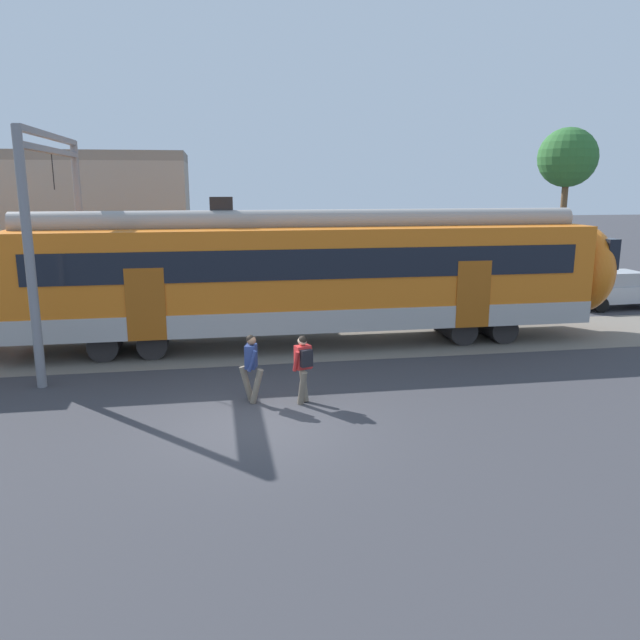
# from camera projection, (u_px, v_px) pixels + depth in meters

# --- Properties ---
(ground_plane) EXTENTS (160.00, 160.00, 0.00)m
(ground_plane) POSITION_uv_depth(u_px,v_px,m) (257.00, 424.00, 13.61)
(ground_plane) COLOR #38383D
(commuter_train) EXTENTS (38.05, 3.07, 4.73)m
(commuter_train) POSITION_uv_depth(u_px,v_px,m) (26.00, 282.00, 18.51)
(commuter_train) COLOR #B2ADA8
(commuter_train) RESTS_ON ground
(pedestrian_navy) EXTENTS (0.60, 0.62, 1.67)m
(pedestrian_navy) POSITION_uv_depth(u_px,v_px,m) (251.00, 363.00, 14.77)
(pedestrian_navy) COLOR #6B6051
(pedestrian_navy) RESTS_ON ground
(pedestrian_red) EXTENTS (0.53, 0.71, 1.67)m
(pedestrian_red) POSITION_uv_depth(u_px,v_px,m) (303.00, 363.00, 14.67)
(pedestrian_red) COLOR #6B6051
(pedestrian_red) RESTS_ON ground
(parked_car_silver) EXTENTS (4.03, 1.82, 1.54)m
(parked_car_silver) POSITION_uv_depth(u_px,v_px,m) (617.00, 289.00, 26.08)
(parked_car_silver) COLOR #B7BABF
(parked_car_silver) RESTS_ON ground
(catenary_gantry) EXTENTS (0.24, 6.64, 6.53)m
(catenary_gantry) POSITION_uv_depth(u_px,v_px,m) (57.00, 212.00, 18.24)
(catenary_gantry) COLOR gray
(catenary_gantry) RESTS_ON ground
(background_building) EXTENTS (14.12, 5.00, 9.20)m
(background_building) POSITION_uv_depth(u_px,v_px,m) (20.00, 229.00, 26.54)
(background_building) COLOR gray
(background_building) RESTS_ON ground
(street_tree_right) EXTENTS (2.92, 2.92, 7.84)m
(street_tree_right) POSITION_uv_depth(u_px,v_px,m) (568.00, 159.00, 31.07)
(street_tree_right) COLOR brown
(street_tree_right) RESTS_ON ground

